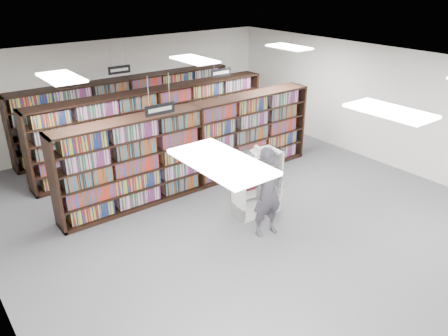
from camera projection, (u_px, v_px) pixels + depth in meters
floor at (248, 217)px, 9.67m from camera, size 12.00×12.00×0.00m
ceiling at (252, 73)px, 8.36m from camera, size 10.00×12.00×0.10m
wall_back at (123, 92)px, 13.37m from camera, size 10.00×0.10×3.20m
wall_right at (391, 108)px, 11.78m from camera, size 0.10×12.00×3.20m
bookshelf_row_near at (197, 147)px, 10.69m from camera, size 7.00×0.60×2.10m
bookshelf_row_mid at (157, 126)px, 12.15m from camera, size 7.00×0.60×2.10m
bookshelf_row_far at (129, 112)px, 13.38m from camera, size 7.00×0.60×2.10m
aisle_sign_left at (160, 108)px, 8.53m from camera, size 0.65×0.02×0.80m
aisle_sign_right at (221, 72)px, 11.64m from camera, size 0.65×0.02×0.80m
aisle_sign_center at (119, 69)px, 11.99m from camera, size 0.65×0.02×0.80m
troffer_front_left at (222, 162)px, 4.54m from camera, size 0.60×1.20×0.04m
troffer_front_center at (390, 111)px, 6.20m from camera, size 0.60×1.20×0.04m
troffer_back_left at (61, 78)px, 8.17m from camera, size 0.60×1.20×0.04m
troffer_back_center at (194, 60)px, 9.83m from camera, size 0.60×1.20×0.04m
troffer_back_right at (289, 47)px, 11.49m from camera, size 0.60×1.20×0.04m
endcap_display at (256, 192)px, 9.70m from camera, size 1.08×0.59×1.46m
open_book at (260, 151)px, 9.29m from camera, size 0.76×0.56×0.13m
shopper at (268, 193)px, 8.73m from camera, size 0.73×0.52×1.87m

